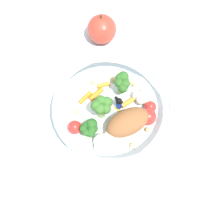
% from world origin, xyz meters
% --- Properties ---
extents(ground_plane, '(2.40, 2.40, 0.00)m').
position_xyz_m(ground_plane, '(0.00, 0.00, 0.00)').
color(ground_plane, silver).
extents(food_container, '(0.23, 0.23, 0.07)m').
position_xyz_m(food_container, '(0.01, -0.00, 0.03)').
color(food_container, white).
rests_on(food_container, ground_plane).
extents(loose_apple, '(0.07, 0.07, 0.08)m').
position_xyz_m(loose_apple, '(-0.13, 0.15, 0.03)').
color(loose_apple, '#BC3828').
rests_on(loose_apple, ground_plane).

